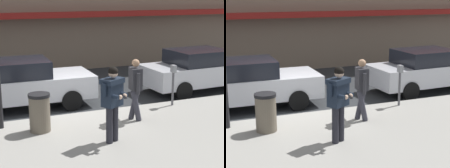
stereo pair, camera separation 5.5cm
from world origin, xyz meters
The scene contains 9 objects.
ground_plane centered at (0.00, 0.00, 0.00)m, with size 80.00×80.00×0.00m, color #2B2D30.
sidewalk centered at (1.00, -2.85, 0.07)m, with size 32.00×5.30×0.14m, color #99968E.
curb_paint_line centered at (1.00, 0.05, 0.00)m, with size 28.00×0.12×0.01m, color silver.
parked_sedan_mid centered at (-1.38, 1.39, 0.79)m, with size 4.53×1.99×1.54m.
parked_sedan_far centered at (5.18, 1.09, 0.79)m, with size 4.58×2.09×1.54m.
man_texting_on_phone centered at (0.11, -2.61, 1.25)m, with size 0.63×0.65×1.81m.
pedestrian_with_bag centered at (1.29, -1.38, 1.11)m, with size 0.38×0.72×1.70m.
parking_meter centered at (2.96, -0.60, 0.97)m, with size 0.12×0.18×1.27m.
trash_bin centered at (-1.31, -1.27, 0.63)m, with size 0.55×0.55×0.98m.
Camera 2 is at (-3.00, -10.23, 3.55)m, focal length 60.00 mm.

